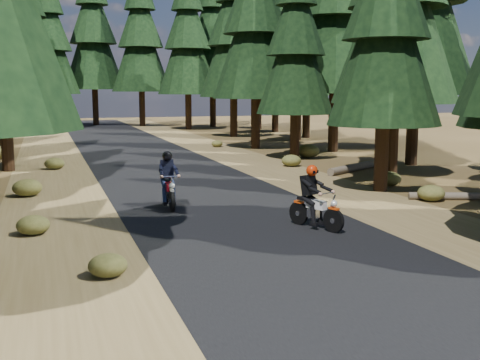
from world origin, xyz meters
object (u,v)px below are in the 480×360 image
(log_far, at_px, (470,196))
(rider_follow, at_px, (169,189))
(log_near, at_px, (359,166))
(rider_lead, at_px, (316,208))

(log_far, distance_m, rider_follow, 9.46)
(log_near, bearing_deg, log_far, -124.00)
(log_far, xyz_separation_m, rider_lead, (-6.33, -2.08, 0.42))
(log_near, bearing_deg, rider_follow, 178.14)
(rider_lead, xyz_separation_m, rider_follow, (-2.97, 3.75, 0.02))
(rider_follow, bearing_deg, log_far, 172.51)
(log_near, height_order, log_far, log_near)
(rider_follow, bearing_deg, log_near, -146.40)
(log_far, distance_m, rider_lead, 6.67)
(log_near, distance_m, rider_lead, 11.43)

